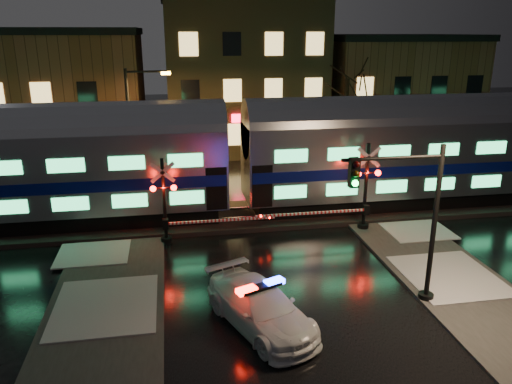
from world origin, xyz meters
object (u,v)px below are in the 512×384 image
police_car (261,307)px  crossing_signal_right (359,196)px  traffic_light (410,224)px  streetlight (134,126)px  crossing_signal_left (173,210)px

police_car → crossing_signal_right: bearing=28.1°
traffic_light → streetlight: size_ratio=0.78×
police_car → crossing_signal_left: 7.81m
streetlight → crossing_signal_left: bearing=-74.4°
police_car → crossing_signal_right: size_ratio=0.85×
traffic_light → police_car: bearing=176.6°
crossing_signal_left → streetlight: 7.42m
streetlight → police_car: bearing=-72.1°
crossing_signal_right → traffic_light: size_ratio=1.06×
traffic_light → crossing_signal_right: bearing=73.5°
crossing_signal_left → streetlight: streetlight is taller
police_car → streetlight: size_ratio=0.71×
police_car → streetlight: (-4.52, 13.98, 3.54)m
police_car → crossing_signal_right: crossing_signal_right is taller
crossing_signal_left → streetlight: bearing=105.6°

